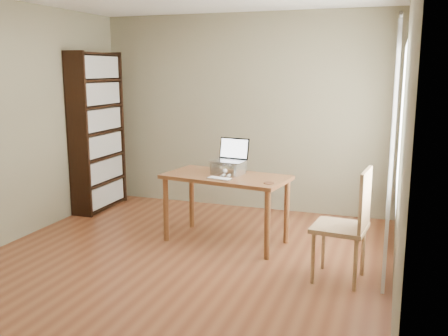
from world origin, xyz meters
TOP-DOWN VIEW (x-y plane):
  - room at (0.03, 0.01)m, footprint 4.04×4.54m
  - bookshelf at (-1.83, 1.55)m, footprint 0.30×0.90m
  - curtains at (1.92, 0.80)m, footprint 0.03×1.90m
  - desk at (0.24, 0.82)m, footprint 1.41×0.86m
  - laptop_stand at (0.24, 0.90)m, footprint 0.32×0.25m
  - laptop at (0.24, 0.96)m, footprint 0.38×0.34m
  - keyboard at (0.24, 0.60)m, footprint 0.27×0.15m
  - coaster at (0.77, 0.59)m, footprint 0.11×0.11m
  - cat at (0.26, 0.93)m, footprint 0.25×0.49m
  - chair at (1.60, 0.19)m, footprint 0.50×0.50m

SIDE VIEW (x-z plane):
  - chair at x=1.60m, z-range 0.05..1.08m
  - desk at x=0.24m, z-range 0.27..1.02m
  - coaster at x=0.77m, z-range 0.75..0.76m
  - keyboard at x=0.24m, z-range 0.75..0.77m
  - cat at x=0.26m, z-range 0.74..0.90m
  - laptop_stand at x=0.24m, z-range 0.77..0.90m
  - laptop at x=0.24m, z-range 0.82..1.07m
  - bookshelf at x=-1.83m, z-range 0.00..2.10m
  - curtains at x=1.92m, z-range 0.05..2.29m
  - room at x=0.03m, z-range -0.02..2.62m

